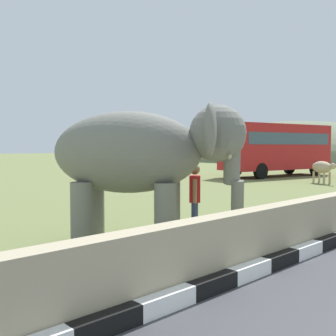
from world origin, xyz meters
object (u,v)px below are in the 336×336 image
Objects in this scene: bus_red at (277,146)px; elephant at (145,154)px; person_handler at (195,197)px; cow_near at (322,168)px.

elephant is at bearing -156.14° from bus_red.
elephant is at bearing 163.95° from person_handler.
bus_red is at bearing 23.86° from elephant.
person_handler is at bearing -164.57° from cow_near.
elephant is 1.55m from person_handler.
bus_red is at bearing 26.13° from person_handler.
person_handler is 15.44m from cow_near.
bus_red is (17.80, 8.73, 1.15)m from person_handler.
cow_near is (14.89, 4.11, -0.06)m from person_handler.
bus_red is 5.60m from cow_near.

